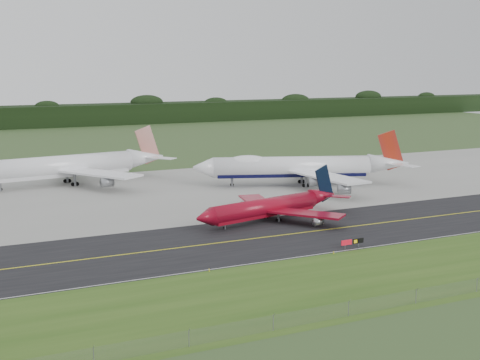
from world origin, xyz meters
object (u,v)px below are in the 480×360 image
(taxiway_sign, at_px, (352,242))
(jet_ba_747, at_px, (299,167))
(jet_red_737, at_px, (272,207))
(jet_star_tail, at_px, (70,166))

(taxiway_sign, bearing_deg, jet_ba_747, 68.20)
(jet_red_737, height_order, jet_star_tail, jet_star_tail)
(jet_ba_747, height_order, taxiway_sign, jet_ba_747)
(jet_star_tail, bearing_deg, jet_ba_747, -26.73)
(jet_ba_747, bearing_deg, jet_star_tail, 153.27)
(jet_red_737, bearing_deg, taxiway_sign, -83.96)
(jet_ba_747, distance_m, jet_star_tail, 67.88)
(jet_ba_747, xyz_separation_m, taxiway_sign, (-25.49, -63.72, -4.29))
(jet_red_737, relative_size, taxiway_sign, 7.98)
(jet_star_tail, bearing_deg, jet_red_737, -64.20)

